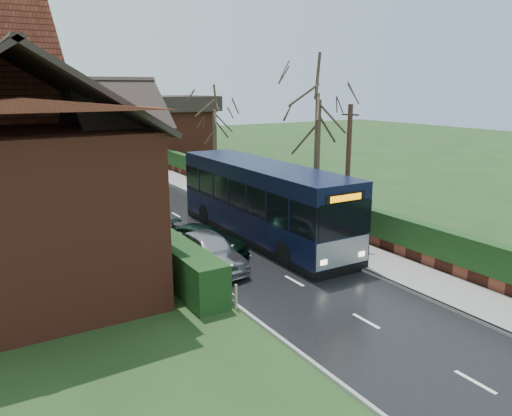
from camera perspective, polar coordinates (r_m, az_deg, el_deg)
ground at (r=21.27m, az=1.25°, el=-6.65°), size 140.00×140.00×0.00m
road at (r=29.81m, az=-9.11°, el=-0.80°), size 6.00×100.00×0.02m
pavement at (r=31.57m, az=-1.97°, el=0.30°), size 2.50×100.00×0.14m
kerb_right at (r=31.02m, az=-3.90°, el=0.03°), size 0.12×100.00×0.14m
kerb_left at (r=28.84m, az=-14.73°, el=-1.50°), size 0.12×100.00×0.10m
front_hedge at (r=23.79m, az=-13.30°, el=-2.77°), size 1.20×16.00×1.60m
picket_fence at (r=24.11m, az=-11.56°, el=-3.32°), size 0.10×16.00×0.90m
right_wall_hedge at (r=32.13m, az=0.43°, el=2.28°), size 0.60×50.00×1.80m
brick_house at (r=21.89m, az=-25.76°, el=4.41°), size 9.30×14.60×10.30m
bus at (r=24.61m, az=0.75°, el=0.69°), size 2.87×12.31×3.73m
car_silver at (r=20.91m, az=-5.37°, el=-4.84°), size 1.82×4.50×1.53m
car_green at (r=22.66m, az=-5.98°, el=-3.74°), size 3.62×4.70×1.27m
car_distant at (r=62.03m, az=-21.88°, el=6.50°), size 1.73×3.93×1.26m
bus_stop_sign at (r=23.18m, az=6.84°, el=-0.50°), size 0.12×0.40×2.65m
telegraph_pole at (r=23.65m, az=10.42°, el=3.65°), size 0.34×0.83×6.63m
tree_right_near at (r=27.03m, az=7.20°, el=13.16°), size 4.45×4.45×9.62m
tree_right_far at (r=37.49m, az=-4.79°, el=11.45°), size 4.11×4.11×7.94m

